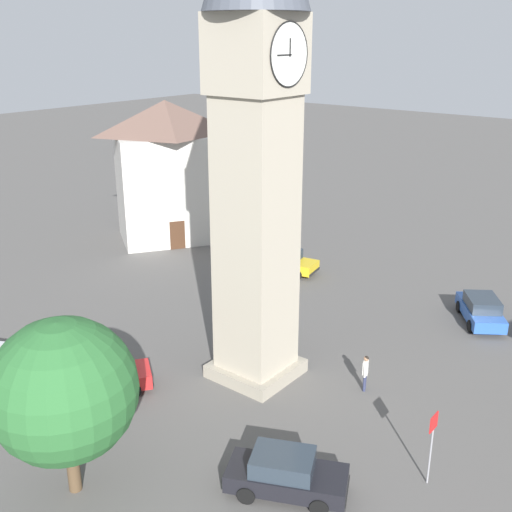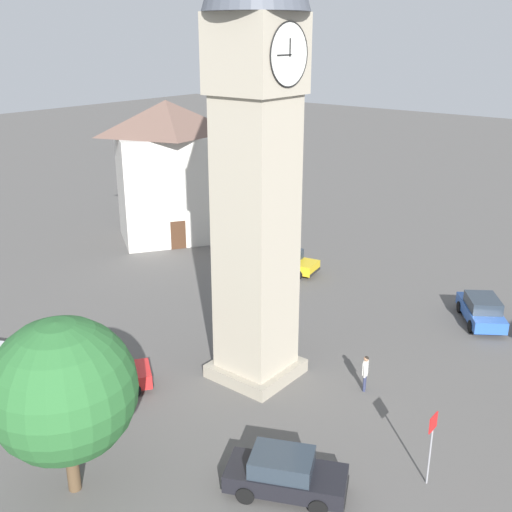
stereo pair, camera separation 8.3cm
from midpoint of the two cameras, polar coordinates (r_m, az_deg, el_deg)
name	(u,v)px [view 1 (the left image)]	position (r m, az deg, el deg)	size (l,w,h in m)	color
ground_plane	(256,374)	(29.11, -0.08, -10.84)	(200.00, 200.00, 0.00)	#565451
clock_tower	(256,79)	(25.07, -0.10, 16.02)	(4.18, 4.18, 22.50)	gray
car_silver_kerb	(102,376)	(28.25, -14.12, -10.75)	(4.33, 3.79, 1.53)	red
car_red_corner	(285,261)	(40.60, 2.67, -0.46)	(2.40, 4.36, 1.53)	gold
car_white_side	(481,309)	(35.72, 20.01, -4.66)	(4.35, 3.73, 1.53)	#2D5BB7
car_black_far	(286,474)	(22.27, 2.67, -19.48)	(3.28, 4.45, 1.53)	black
pedestrian	(365,370)	(27.83, 10.00, -10.33)	(0.53, 0.34, 1.69)	#2D3351
tree	(64,391)	(21.44, -17.46, -11.79)	(4.88, 4.88, 6.40)	brown
building_shop_left	(168,170)	(46.74, -8.21, 7.86)	(9.51, 9.00, 10.38)	beige
road_sign	(432,437)	(22.72, 15.88, -15.82)	(0.60, 0.07, 2.80)	gray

